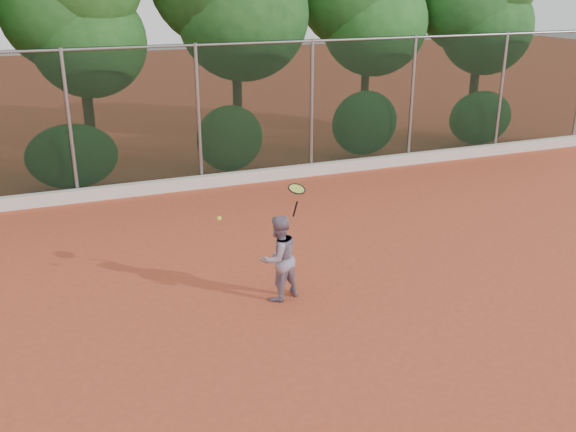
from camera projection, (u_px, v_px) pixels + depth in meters
name	position (u px, v px, depth m)	size (l,w,h in m)	color
ground	(311.00, 311.00, 10.12)	(80.00, 80.00, 0.00)	#B7492B
concrete_curb	(204.00, 182.00, 16.02)	(24.00, 0.20, 0.30)	silver
tennis_player	(279.00, 258.00, 10.28)	(0.69, 0.54, 1.43)	gray
chainlink_fence	(199.00, 113.00, 15.58)	(24.09, 0.09, 3.50)	black
foliage_backdrop	(154.00, 0.00, 16.24)	(23.70, 3.63, 7.55)	#4A351C
tennis_racket	(297.00, 191.00, 9.90)	(0.35, 0.34, 0.55)	black
tennis_ball_in_flight	(219.00, 218.00, 10.07)	(0.07, 0.07, 0.07)	#DCF738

